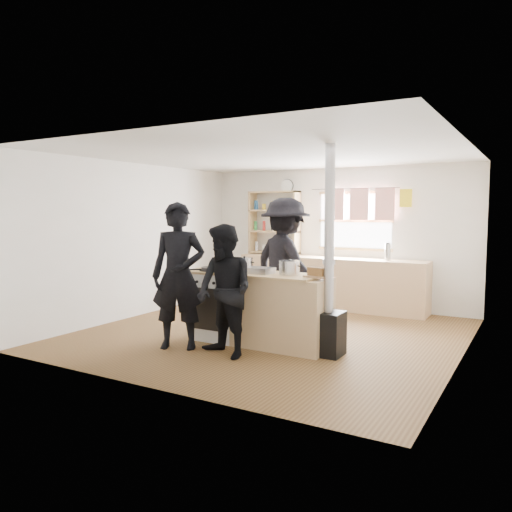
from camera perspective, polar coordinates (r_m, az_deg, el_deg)
name	(u,v)px	position (r m, az deg, el deg)	size (l,w,h in m)	color
ground	(271,334)	(7.12, 1.75, -8.90)	(5.00, 5.00, 0.01)	brown
back_counter	(330,283)	(9.02, 8.47, -3.02)	(3.40, 0.55, 0.90)	tan
shelving_unit	(274,222)	(9.54, 2.09, 3.88)	(1.00, 0.28, 1.20)	tan
thermos	(388,252)	(8.63, 14.82, 0.44)	(0.10, 0.10, 0.28)	silver
cooking_island	(261,309)	(6.48, 0.58, -6.04)	(1.97, 0.64, 0.93)	white
skillet_greens	(213,269)	(6.67, -4.89, -1.45)	(0.46, 0.46, 0.05)	black
roast_tray	(260,270)	(6.37, 0.41, -1.61)	(0.37, 0.28, 0.08)	silver
stockpot_stove	(244,264)	(6.77, -1.34, -0.87)	(0.23, 0.23, 0.19)	#B3B3B6
stockpot_counter	(289,268)	(6.24, 3.84, -1.33)	(0.27, 0.27, 0.20)	silver
bread_board	(317,273)	(6.04, 6.99, -1.95)	(0.32, 0.27, 0.12)	tan
flue_heater	(328,302)	(6.02, 8.27, -5.22)	(0.35, 0.35, 2.50)	black
person_near_left	(178,276)	(6.30, -8.85, -2.24)	(0.67, 0.44, 1.84)	black
person_near_right	(225,291)	(5.88, -3.60, -4.02)	(0.77, 0.60, 1.57)	black
person_far	(285,264)	(7.28, 3.35, -0.88)	(1.24, 0.71, 1.92)	black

